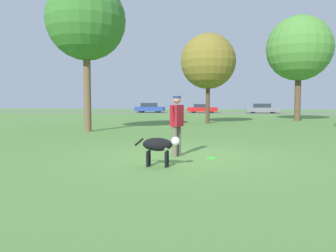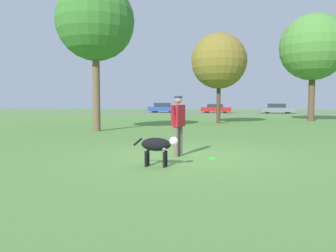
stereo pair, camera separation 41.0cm
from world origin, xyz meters
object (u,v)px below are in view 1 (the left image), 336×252
tree_mid_center (208,61)px  parked_car_red (202,109)px  person (177,121)px  frisbee (212,158)px  parked_car_blue (150,108)px  parked_car_grey (262,109)px  tree_near_left (86,21)px  dog (160,145)px  tree_far_right (299,49)px

tree_mid_center → parked_car_red: bearing=95.0°
person → frisbee: (0.97, -0.13, -0.98)m
person → frisbee: size_ratio=6.19×
parked_car_blue → parked_car_grey: parked_car_blue is taller
parked_car_blue → person: bearing=-76.4°
tree_near_left → parked_car_red: bearing=82.9°
frisbee → tree_near_left: (-6.63, 7.00, 5.57)m
parked_car_red → parked_car_grey: parked_car_grey is taller
tree_near_left → parked_car_grey: bearing=68.4°
parked_car_blue → parked_car_grey: (15.61, -0.04, -0.04)m
tree_near_left → parked_car_grey: tree_near_left is taller
dog → parked_car_grey: (6.33, 38.25, 0.14)m
dog → parked_car_blue: (-9.28, 38.29, 0.18)m
frisbee → tree_near_left: tree_near_left is taller
person → tree_mid_center: size_ratio=0.27×
person → tree_near_left: tree_near_left is taller
parked_car_red → parked_car_grey: bearing=-2.1°
frisbee → tree_far_right: tree_far_right is taller
frisbee → tree_far_right: 20.69m
tree_near_left → tree_far_right: (12.65, 11.95, 0.17)m
person → parked_car_blue: (-9.46, 36.77, -0.31)m
person → tree_mid_center: (0.05, 14.50, 3.38)m
tree_far_right → parked_car_grey: 18.64m
tree_mid_center → parked_car_grey: bearing=74.7°
parked_car_red → tree_near_left: bearing=-98.7°
tree_far_right → parked_car_grey: (-0.84, 17.91, -5.11)m
person → parked_car_blue: bearing=35.6°
person → tree_near_left: (-5.66, 6.87, 4.59)m
dog → person: bearing=83.5°
tree_far_right → person: bearing=-110.4°
tree_far_right → parked_car_red: size_ratio=1.99×
dog → parked_car_grey: bearing=80.8°
tree_near_left → dog: bearing=-56.9°
parked_car_red → tree_mid_center: bearing=-86.6°
tree_mid_center → parked_car_red: (-1.96, 22.31, -3.75)m
frisbee → parked_car_grey: parked_car_grey is taller
parked_car_blue → parked_car_grey: size_ratio=0.94×
parked_car_blue → parked_car_red: parked_car_blue is taller
tree_far_right → tree_mid_center: bearing=-148.0°
frisbee → tree_far_right: bearing=72.4°
dog → parked_car_red: (-1.73, 38.32, 0.11)m
tree_mid_center → parked_car_blue: tree_mid_center is taller
tree_mid_center → tree_far_right: bearing=32.0°
tree_near_left → parked_car_red: size_ratio=1.82×
tree_near_left → parked_car_grey: size_ratio=1.75×
parked_car_red → frisbee: bearing=-87.1°
parked_car_blue → tree_mid_center: bearing=-67.7°
dog → parked_car_blue: size_ratio=0.26×
dog → frisbee: size_ratio=4.00×
tree_near_left → parked_car_grey: 32.49m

